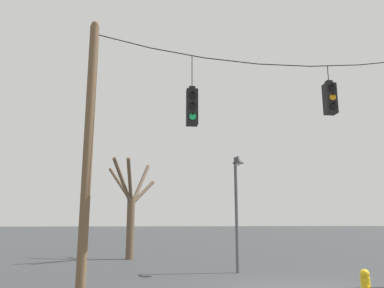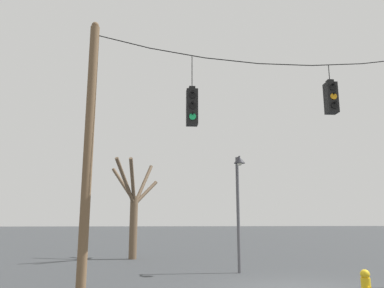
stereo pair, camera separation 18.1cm
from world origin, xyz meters
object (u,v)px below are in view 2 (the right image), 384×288
at_px(street_lamp, 239,189).
at_px(traffic_light_near_left_pole, 331,98).
at_px(utility_pole_left, 88,148).
at_px(bare_tree, 134,208).
at_px(fire_hydrant, 366,286).
at_px(traffic_light_near_right_pole, 192,107).

bearing_deg(street_lamp, traffic_light_near_left_pole, -53.42).
distance_m(utility_pole_left, street_lamp, 5.99).
xyz_separation_m(street_lamp, bare_tree, (-4.26, 5.46, -0.56)).
distance_m(street_lamp, fire_hydrant, 5.98).
bearing_deg(traffic_light_near_left_pole, bare_tree, 127.47).
xyz_separation_m(utility_pole_left, traffic_light_near_left_pole, (7.36, -0.00, 1.74)).
distance_m(traffic_light_near_right_pole, fire_hydrant, 6.54).
relative_size(traffic_light_near_left_pole, fire_hydrant, 2.11).
relative_size(traffic_light_near_left_pole, bare_tree, 0.33).
height_order(traffic_light_near_left_pole, fire_hydrant, traffic_light_near_left_pole).
height_order(utility_pole_left, fire_hydrant, utility_pole_left).
bearing_deg(bare_tree, fire_hydrant, -59.33).
distance_m(bare_tree, fire_hydrant, 12.32).
height_order(utility_pole_left, street_lamp, utility_pole_left).
relative_size(traffic_light_near_left_pole, street_lamp, 0.37).
relative_size(utility_pole_left, traffic_light_near_left_pole, 4.95).
distance_m(utility_pole_left, fire_hydrant, 8.02).
distance_m(utility_pole_left, bare_tree, 8.75).
xyz_separation_m(traffic_light_near_right_pole, street_lamp, (2.04, 3.14, -2.19)).
bearing_deg(fire_hydrant, traffic_light_near_left_pole, 77.68).
height_order(traffic_light_near_right_pole, bare_tree, traffic_light_near_right_pole).
height_order(street_lamp, bare_tree, bare_tree).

